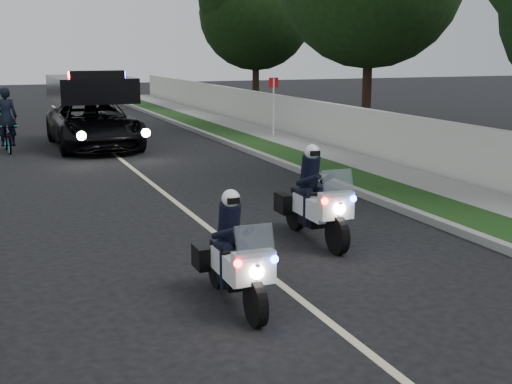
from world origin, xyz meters
TOP-DOWN VIEW (x-y plane):
  - ground at (0.00, 0.00)m, footprint 120.00×120.00m
  - curb_right at (4.10, 10.00)m, footprint 0.20×60.00m
  - grass_verge at (4.80, 10.00)m, footprint 1.20×60.00m
  - sidewalk_right at (6.10, 10.00)m, footprint 1.40×60.00m
  - property_wall at (7.10, 10.00)m, footprint 0.22×60.00m
  - lane_marking at (0.00, 10.00)m, footprint 0.12×50.00m
  - police_moto_left at (-0.88, 1.38)m, footprint 0.65×1.81m
  - police_moto_right at (1.46, 3.72)m, footprint 0.72×2.00m
  - police_suv at (-0.33, 16.75)m, footprint 2.72×5.78m
  - bicycle at (-3.11, 16.71)m, footprint 0.73×1.79m
  - cyclist at (-3.11, 16.71)m, footprint 0.71×0.51m
  - sign_post at (6.00, 16.13)m, footprint 0.37×0.37m
  - tree_right_d at (10.07, 16.47)m, footprint 7.17×7.17m
  - tree_right_e at (9.88, 27.58)m, footprint 7.47×7.47m

SIDE VIEW (x-z plane):
  - ground at x=0.00m, z-range 0.00..0.00m
  - police_moto_left at x=-0.88m, z-range -0.77..0.77m
  - police_moto_right at x=1.46m, z-range -0.85..0.85m
  - police_suv at x=-0.33m, z-range -1.40..1.40m
  - bicycle at x=-3.11m, z-range -0.46..0.46m
  - cyclist at x=-3.11m, z-range -0.95..0.95m
  - sign_post at x=6.00m, z-range -1.18..1.18m
  - tree_right_d at x=10.07m, z-range -5.87..5.87m
  - tree_right_e at x=9.88m, z-range -4.94..4.94m
  - lane_marking at x=0.00m, z-range 0.00..0.01m
  - curb_right at x=4.10m, z-range 0.00..0.15m
  - grass_verge at x=4.80m, z-range 0.00..0.16m
  - sidewalk_right at x=6.10m, z-range 0.00..0.16m
  - property_wall at x=7.10m, z-range 0.00..1.50m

